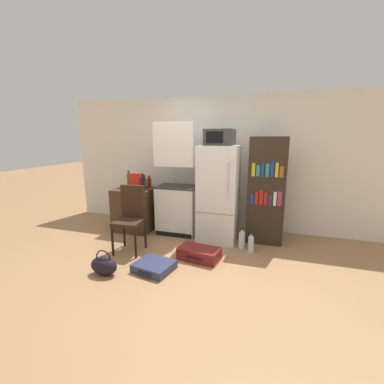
% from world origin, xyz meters
% --- Properties ---
extents(ground_plane, '(24.00, 24.00, 0.00)m').
position_xyz_m(ground_plane, '(0.00, 0.00, 0.00)').
color(ground_plane, '#A3754C').
extents(wall_back, '(6.40, 0.10, 2.46)m').
position_xyz_m(wall_back, '(0.20, 2.00, 1.23)').
color(wall_back, white).
rests_on(wall_back, ground_plane).
extents(side_table, '(0.69, 0.61, 0.79)m').
position_xyz_m(side_table, '(-1.33, 1.29, 0.40)').
color(side_table, '#422D1E').
rests_on(side_table, ground_plane).
extents(kitchen_hutch, '(0.72, 0.47, 1.98)m').
position_xyz_m(kitchen_hutch, '(-0.51, 1.37, 0.93)').
color(kitchen_hutch, white).
rests_on(kitchen_hutch, ground_plane).
extents(refrigerator, '(0.63, 0.63, 1.59)m').
position_xyz_m(refrigerator, '(0.26, 1.30, 0.80)').
color(refrigerator, silver).
rests_on(refrigerator, ground_plane).
extents(microwave, '(0.45, 0.42, 0.26)m').
position_xyz_m(microwave, '(0.26, 1.29, 1.72)').
color(microwave, '#333333').
rests_on(microwave, refrigerator).
extents(bookshelf, '(0.58, 0.35, 1.73)m').
position_xyz_m(bookshelf, '(1.02, 1.43, 0.87)').
color(bookshelf, '#2D2319').
rests_on(bookshelf, ground_plane).
extents(bottle_amber_beer, '(0.06, 0.06, 0.15)m').
position_xyz_m(bottle_amber_beer, '(-1.25, 1.38, 0.86)').
color(bottle_amber_beer, brown).
rests_on(bottle_amber_beer, side_table).
extents(bottle_green_tall, '(0.08, 0.08, 0.25)m').
position_xyz_m(bottle_green_tall, '(-1.16, 1.37, 0.89)').
color(bottle_green_tall, '#1E6028').
rests_on(bottle_green_tall, side_table).
extents(bottle_wine_dark, '(0.08, 0.08, 0.31)m').
position_xyz_m(bottle_wine_dark, '(-1.07, 1.14, 0.92)').
color(bottle_wine_dark, black).
rests_on(bottle_wine_dark, side_table).
extents(bottle_olive_oil, '(0.08, 0.08, 0.30)m').
position_xyz_m(bottle_olive_oil, '(-1.55, 1.49, 0.92)').
color(bottle_olive_oil, '#566619').
rests_on(bottle_olive_oil, side_table).
extents(bottle_ketchup_red, '(0.08, 0.08, 0.22)m').
position_xyz_m(bottle_ketchup_red, '(-1.13, 1.51, 0.88)').
color(bottle_ketchup_red, '#AD1914').
rests_on(bottle_ketchup_red, side_table).
extents(bowl, '(0.15, 0.15, 0.04)m').
position_xyz_m(bowl, '(-1.51, 1.25, 0.81)').
color(bowl, silver).
rests_on(bowl, side_table).
extents(cereal_box, '(0.19, 0.07, 0.30)m').
position_xyz_m(cereal_box, '(-1.26, 1.23, 0.94)').
color(cereal_box, red).
rests_on(cereal_box, side_table).
extents(chair, '(0.43, 0.44, 1.01)m').
position_xyz_m(chair, '(-0.93, 0.48, 0.59)').
color(chair, black).
rests_on(chair, ground_plane).
extents(suitcase_large_flat, '(0.62, 0.41, 0.17)m').
position_xyz_m(suitcase_large_flat, '(0.16, 0.47, 0.08)').
color(suitcase_large_flat, maroon).
rests_on(suitcase_large_flat, ground_plane).
extents(suitcase_small_flat, '(0.54, 0.49, 0.11)m').
position_xyz_m(suitcase_small_flat, '(-0.32, -0.02, 0.06)').
color(suitcase_small_flat, navy).
rests_on(suitcase_small_flat, ground_plane).
extents(handbag, '(0.36, 0.20, 0.33)m').
position_xyz_m(handbag, '(-0.88, -0.31, 0.12)').
color(handbag, black).
rests_on(handbag, ground_plane).
extents(water_bottle_front, '(0.09, 0.09, 0.31)m').
position_xyz_m(water_bottle_front, '(0.85, 0.93, 0.13)').
color(water_bottle_front, silver).
rests_on(water_bottle_front, ground_plane).
extents(water_bottle_middle, '(0.10, 0.10, 0.34)m').
position_xyz_m(water_bottle_middle, '(0.70, 1.04, 0.14)').
color(water_bottle_middle, silver).
rests_on(water_bottle_middle, ground_plane).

